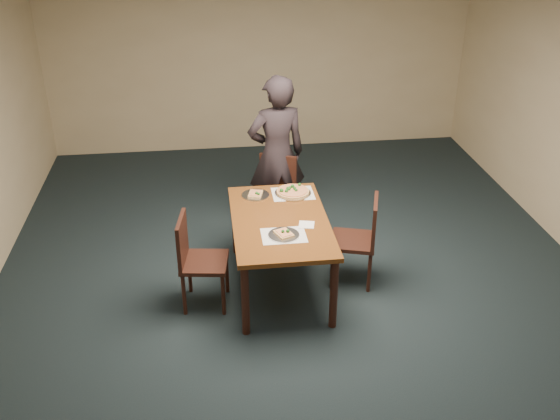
{
  "coord_description": "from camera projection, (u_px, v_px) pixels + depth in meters",
  "views": [
    {
      "loc": [
        -0.81,
        -4.78,
        3.57
      ],
      "look_at": [
        -0.17,
        0.31,
        0.85
      ],
      "focal_mm": 40.0,
      "sensor_mm": 36.0,
      "label": 1
    }
  ],
  "objects": [
    {
      "name": "pizza_pan",
      "position": [
        293.0,
        192.0,
        6.32
      ],
      "size": [
        0.37,
        0.37,
        0.07
      ],
      "color": "silver",
      "rests_on": "dining_table"
    },
    {
      "name": "chair_right",
      "position": [
        362.0,
        236.0,
        6.04
      ],
      "size": [
        0.52,
        0.52,
        0.91
      ],
      "rotation": [
        0.0,
        0.0,
        -1.86
      ],
      "color": "black",
      "rests_on": "ground"
    },
    {
      "name": "napkin",
      "position": [
        307.0,
        225.0,
        5.75
      ],
      "size": [
        0.17,
        0.17,
        0.01
      ],
      "primitive_type": "cube",
      "rotation": [
        0.0,
        0.0,
        -0.22
      ],
      "color": "white",
      "rests_on": "dining_table"
    },
    {
      "name": "placemat_main",
      "position": [
        293.0,
        194.0,
        6.33
      ],
      "size": [
        0.42,
        0.32,
        0.0
      ],
      "primitive_type": "cube",
      "color": "white",
      "rests_on": "dining_table"
    },
    {
      "name": "slice_plate_far",
      "position": [
        255.0,
        194.0,
        6.29
      ],
      "size": [
        0.28,
        0.28,
        0.06
      ],
      "color": "silver",
      "rests_on": "dining_table"
    },
    {
      "name": "slice_plate_near",
      "position": [
        284.0,
        234.0,
        5.58
      ],
      "size": [
        0.28,
        0.28,
        0.06
      ],
      "color": "silver",
      "rests_on": "dining_table"
    },
    {
      "name": "chair_far",
      "position": [
        275.0,
        192.0,
        6.9
      ],
      "size": [
        0.55,
        0.55,
        0.91
      ],
      "rotation": [
        0.0,
        0.0,
        -0.41
      ],
      "color": "black",
      "rests_on": "ground"
    },
    {
      "name": "ground",
      "position": [
        302.0,
        302.0,
        5.95
      ],
      "size": [
        8.0,
        8.0,
        0.0
      ],
      "primitive_type": "plane",
      "color": "black",
      "rests_on": "ground"
    },
    {
      "name": "chair_left",
      "position": [
        196.0,
        256.0,
        5.71
      ],
      "size": [
        0.47,
        0.47,
        0.91
      ],
      "rotation": [
        0.0,
        0.0,
        1.43
      ],
      "color": "black",
      "rests_on": "ground"
    },
    {
      "name": "dining_table",
      "position": [
        280.0,
        228.0,
        5.89
      ],
      "size": [
        0.9,
        1.5,
        0.75
      ],
      "color": "#522B10",
      "rests_on": "ground"
    },
    {
      "name": "placemat_near",
      "position": [
        284.0,
        235.0,
        5.58
      ],
      "size": [
        0.4,
        0.3,
        0.0
      ],
      "primitive_type": "cube",
      "color": "white",
      "rests_on": "dining_table"
    },
    {
      "name": "room_shell",
      "position": [
        305.0,
        131.0,
        5.13
      ],
      "size": [
        8.0,
        8.0,
        8.0
      ],
      "color": "#C9B38C",
      "rests_on": "ground"
    },
    {
      "name": "diner",
      "position": [
        277.0,
        155.0,
        6.86
      ],
      "size": [
        0.72,
        0.54,
        1.79
      ],
      "primitive_type": "imported",
      "rotation": [
        0.0,
        0.0,
        3.32
      ],
      "color": "black",
      "rests_on": "ground"
    }
  ]
}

